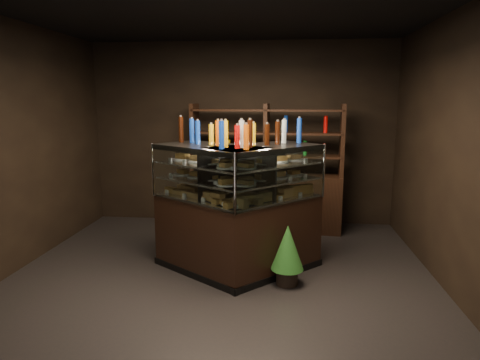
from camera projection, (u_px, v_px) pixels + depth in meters
name	position (u px, v px, depth m)	size (l,w,h in m)	color
ground	(220.00, 280.00, 4.96)	(5.00, 5.00, 0.00)	black
room_shell	(218.00, 111.00, 4.61)	(5.02, 5.02, 3.01)	black
display_case	(237.00, 230.00, 5.15)	(2.12, 1.50, 1.54)	black
food_display	(237.00, 178.00, 5.02)	(1.71, 1.01, 0.47)	#B48A40
bottles_top	(237.00, 133.00, 4.94)	(1.53, 0.87, 0.30)	yellow
potted_conifer	(288.00, 246.00, 4.76)	(0.37, 0.37, 0.78)	black
back_shelving	(266.00, 192.00, 6.81)	(2.39, 0.57, 2.00)	black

